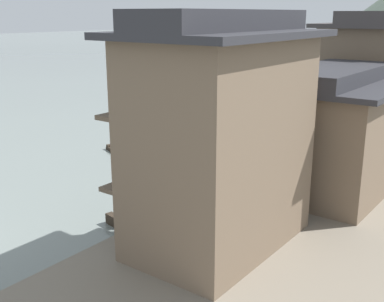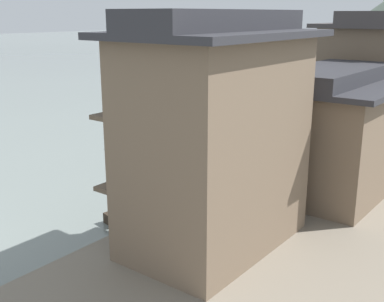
% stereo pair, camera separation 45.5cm
% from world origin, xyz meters
% --- Properties ---
extents(boat_moored_nearest, '(5.47, 2.83, 0.65)m').
position_xyz_m(boat_moored_nearest, '(-2.20, 15.34, 0.20)').
color(boat_moored_nearest, '#33281E').
rests_on(boat_moored_nearest, ground).
extents(boat_moored_second, '(4.26, 4.19, 0.55)m').
position_xyz_m(boat_moored_second, '(-0.59, 55.16, 0.18)').
color(boat_moored_second, '#33281E').
rests_on(boat_moored_second, ground).
extents(boat_moored_third, '(2.32, 5.80, 0.79)m').
position_xyz_m(boat_moored_third, '(0.39, 37.60, 0.26)').
color(boat_moored_third, brown).
rests_on(boat_moored_third, ground).
extents(boat_moored_far, '(0.92, 5.62, 0.70)m').
position_xyz_m(boat_moored_far, '(-0.62, 24.01, 0.23)').
color(boat_moored_far, '#423328').
rests_on(boat_moored_far, ground).
extents(boat_midriver_drifting, '(1.75, 4.15, 0.76)m').
position_xyz_m(boat_midriver_drifting, '(5.48, 8.74, 0.27)').
color(boat_midriver_drifting, '#33281E').
rests_on(boat_midriver_drifting, ground).
extents(house_waterfront_nearest, '(5.46, 7.88, 8.74)m').
position_xyz_m(house_waterfront_nearest, '(11.02, 6.89, 5.24)').
color(house_waterfront_nearest, '#75604C').
rests_on(house_waterfront_nearest, riverbank_right).
extents(house_waterfront_second, '(7.11, 8.34, 6.14)m').
position_xyz_m(house_waterfront_second, '(11.85, 15.32, 3.93)').
color(house_waterfront_second, '#75604C').
rests_on(house_waterfront_second, riverbank_right).
extents(house_waterfront_tall, '(6.70, 7.05, 8.74)m').
position_xyz_m(house_waterfront_tall, '(11.64, 23.17, 5.24)').
color(house_waterfront_tall, '#75604C').
rests_on(house_waterfront_tall, riverbank_right).
extents(mooring_post_dock_near, '(0.20, 0.20, 0.97)m').
position_xyz_m(mooring_post_dock_near, '(7.67, 7.96, 1.42)').
color(mooring_post_dock_near, '#473828').
rests_on(mooring_post_dock_near, riverbank_right).
extents(mooring_post_dock_mid, '(0.20, 0.20, 0.86)m').
position_xyz_m(mooring_post_dock_mid, '(7.67, 19.95, 1.37)').
color(mooring_post_dock_mid, '#473828').
rests_on(mooring_post_dock_mid, riverbank_right).
extents(mooring_post_dock_far, '(0.20, 0.20, 0.80)m').
position_xyz_m(mooring_post_dock_far, '(7.67, 30.42, 1.34)').
color(mooring_post_dock_far, '#473828').
rests_on(mooring_post_dock_far, riverbank_right).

